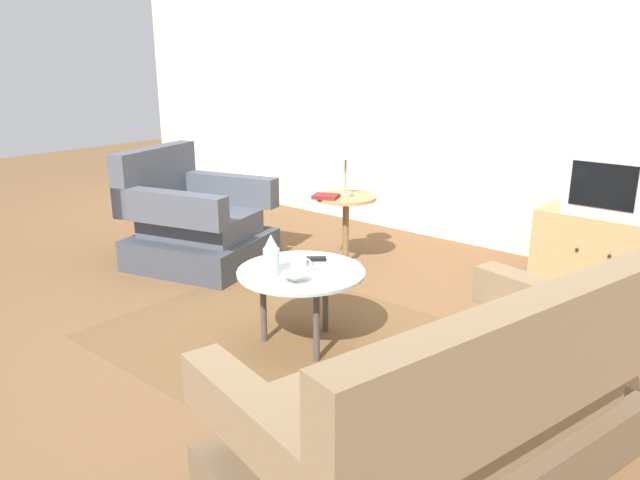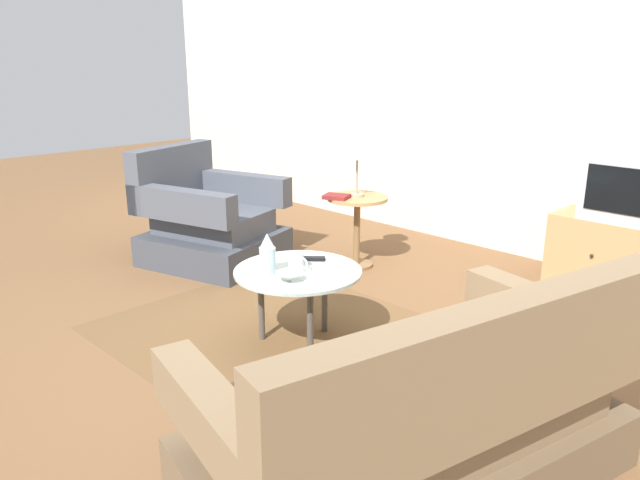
{
  "view_description": "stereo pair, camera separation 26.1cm",
  "coord_description": "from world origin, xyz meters",
  "px_view_note": "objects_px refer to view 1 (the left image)",
  "views": [
    {
      "loc": [
        2.21,
        -2.45,
        1.59
      ],
      "look_at": [
        -0.0,
        0.16,
        0.55
      ],
      "focal_mm": 34.38,
      "sensor_mm": 36.0,
      "label": 1
    },
    {
      "loc": [
        2.41,
        -2.28,
        1.59
      ],
      "look_at": [
        -0.0,
        0.16,
        0.55
      ],
      "focal_mm": 34.38,
      "sensor_mm": 36.0,
      "label": 2
    }
  ],
  "objects_px": {
    "table_lamp": "(346,150)",
    "mug": "(300,262)",
    "armchair": "(194,225)",
    "book": "(326,196)",
    "tv_stand": "(602,249)",
    "bowl": "(295,277)",
    "couch": "(448,418)",
    "coffee_table": "(301,278)",
    "television": "(611,185)",
    "tv_remote_dark": "(311,259)",
    "side_table": "(346,216)",
    "vase": "(271,255)"
  },
  "relations": [
    {
      "from": "table_lamp",
      "to": "mug",
      "type": "xyz_separation_m",
      "value": [
        0.65,
        -1.24,
        -0.41
      ]
    },
    {
      "from": "armchair",
      "to": "book",
      "type": "height_order",
      "value": "armchair"
    },
    {
      "from": "tv_stand",
      "to": "bowl",
      "type": "bearing_deg",
      "value": -111.33
    },
    {
      "from": "tv_stand",
      "to": "mug",
      "type": "distance_m",
      "value": 2.36
    },
    {
      "from": "mug",
      "to": "bowl",
      "type": "relative_size",
      "value": 0.94
    },
    {
      "from": "bowl",
      "to": "armchair",
      "type": "bearing_deg",
      "value": 158.33
    },
    {
      "from": "couch",
      "to": "coffee_table",
      "type": "distance_m",
      "value": 1.33
    },
    {
      "from": "coffee_table",
      "to": "television",
      "type": "xyz_separation_m",
      "value": [
        0.99,
        2.12,
        0.32
      ]
    },
    {
      "from": "couch",
      "to": "book",
      "type": "xyz_separation_m",
      "value": [
        -1.93,
        1.6,
        0.29
      ]
    },
    {
      "from": "tv_stand",
      "to": "tv_remote_dark",
      "type": "relative_size",
      "value": 5.81
    },
    {
      "from": "tv_stand",
      "to": "book",
      "type": "distance_m",
      "value": 2.03
    },
    {
      "from": "armchair",
      "to": "television",
      "type": "bearing_deg",
      "value": 106.41
    },
    {
      "from": "couch",
      "to": "tv_stand",
      "type": "bearing_deg",
      "value": 18.07
    },
    {
      "from": "couch",
      "to": "tv_remote_dark",
      "type": "height_order",
      "value": "couch"
    },
    {
      "from": "couch",
      "to": "television",
      "type": "distance_m",
      "value": 2.69
    },
    {
      "from": "armchair",
      "to": "table_lamp",
      "type": "height_order",
      "value": "table_lamp"
    },
    {
      "from": "tv_remote_dark",
      "to": "side_table",
      "type": "bearing_deg",
      "value": -104.12
    },
    {
      "from": "television",
      "to": "vase",
      "type": "distance_m",
      "value": 2.52
    },
    {
      "from": "tv_remote_dark",
      "to": "book",
      "type": "bearing_deg",
      "value": -97.15
    },
    {
      "from": "side_table",
      "to": "table_lamp",
      "type": "height_order",
      "value": "table_lamp"
    },
    {
      "from": "bowl",
      "to": "tv_remote_dark",
      "type": "relative_size",
      "value": 0.93
    },
    {
      "from": "coffee_table",
      "to": "armchair",
      "type": "bearing_deg",
      "value": 161.97
    },
    {
      "from": "television",
      "to": "mug",
      "type": "xyz_separation_m",
      "value": [
        -0.99,
        -2.12,
        -0.23
      ]
    },
    {
      "from": "armchair",
      "to": "book",
      "type": "relative_size",
      "value": 5.13
    },
    {
      "from": "armchair",
      "to": "tv_remote_dark",
      "type": "distance_m",
      "value": 1.58
    },
    {
      "from": "side_table",
      "to": "book",
      "type": "distance_m",
      "value": 0.25
    },
    {
      "from": "television",
      "to": "vase",
      "type": "xyz_separation_m",
      "value": [
        -1.06,
        -2.27,
        -0.17
      ]
    },
    {
      "from": "television",
      "to": "bowl",
      "type": "relative_size",
      "value": 3.65
    },
    {
      "from": "mug",
      "to": "bowl",
      "type": "bearing_deg",
      "value": -55.72
    },
    {
      "from": "armchair",
      "to": "bowl",
      "type": "height_order",
      "value": "armchair"
    },
    {
      "from": "armchair",
      "to": "tv_remote_dark",
      "type": "bearing_deg",
      "value": 61.47
    },
    {
      "from": "coffee_table",
      "to": "table_lamp",
      "type": "height_order",
      "value": "table_lamp"
    },
    {
      "from": "table_lamp",
      "to": "bowl",
      "type": "height_order",
      "value": "table_lamp"
    },
    {
      "from": "mug",
      "to": "couch",
      "type": "bearing_deg",
      "value": -23.11
    },
    {
      "from": "tv_stand",
      "to": "tv_remote_dark",
      "type": "xyz_separation_m",
      "value": [
        -1.05,
        -1.97,
        0.2
      ]
    },
    {
      "from": "side_table",
      "to": "bowl",
      "type": "bearing_deg",
      "value": -61.79
    },
    {
      "from": "book",
      "to": "vase",
      "type": "bearing_deg",
      "value": -84.18
    },
    {
      "from": "side_table",
      "to": "mug",
      "type": "distance_m",
      "value": 1.4
    },
    {
      "from": "coffee_table",
      "to": "couch",
      "type": "bearing_deg",
      "value": -23.31
    },
    {
      "from": "tv_stand",
      "to": "side_table",
      "type": "bearing_deg",
      "value": -151.43
    },
    {
      "from": "tv_remote_dark",
      "to": "table_lamp",
      "type": "bearing_deg",
      "value": -103.75
    },
    {
      "from": "armchair",
      "to": "coffee_table",
      "type": "bearing_deg",
      "value": 56.55
    },
    {
      "from": "tv_stand",
      "to": "vase",
      "type": "height_order",
      "value": "vase"
    },
    {
      "from": "tv_remote_dark",
      "to": "vase",
      "type": "bearing_deg",
      "value": 45.1
    },
    {
      "from": "vase",
      "to": "mug",
      "type": "relative_size",
      "value": 1.67
    },
    {
      "from": "tv_stand",
      "to": "table_lamp",
      "type": "height_order",
      "value": "table_lamp"
    },
    {
      "from": "table_lamp",
      "to": "mug",
      "type": "bearing_deg",
      "value": -62.26
    },
    {
      "from": "table_lamp",
      "to": "vase",
      "type": "xyz_separation_m",
      "value": [
        0.58,
        -1.39,
        -0.35
      ]
    },
    {
      "from": "armchair",
      "to": "tv_stand",
      "type": "bearing_deg",
      "value": 106.52
    },
    {
      "from": "vase",
      "to": "bowl",
      "type": "xyz_separation_m",
      "value": [
        0.17,
        -0.0,
        -0.08
      ]
    }
  ]
}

